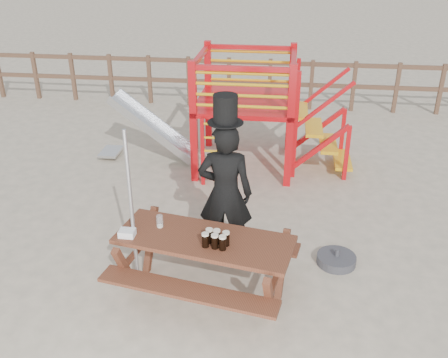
% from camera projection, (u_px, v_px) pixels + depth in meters
% --- Properties ---
extents(ground, '(60.00, 60.00, 0.00)m').
position_uv_depth(ground, '(203.00, 282.00, 6.23)').
color(ground, '#C6B49A').
rests_on(ground, ground).
extents(back_fence, '(15.09, 0.09, 1.20)m').
position_uv_depth(back_fence, '(249.00, 78.00, 12.12)').
color(back_fence, brown).
rests_on(back_fence, ground).
extents(playground_fort, '(4.71, 1.84, 2.10)m').
position_uv_depth(playground_fort, '(241.00, 109.00, 8.92)').
color(playground_fort, red).
rests_on(playground_fort, ground).
extents(picnic_table, '(2.25, 1.75, 0.79)m').
position_uv_depth(picnic_table, '(205.00, 259.00, 5.83)').
color(picnic_table, brown).
rests_on(picnic_table, ground).
extents(man_with_hat, '(0.70, 0.46, 2.25)m').
position_uv_depth(man_with_hat, '(225.00, 190.00, 6.28)').
color(man_with_hat, black).
rests_on(man_with_hat, ground).
extents(metal_pole, '(0.05, 0.05, 2.06)m').
position_uv_depth(metal_pole, '(132.00, 214.00, 5.69)').
color(metal_pole, '#B2B2B7').
rests_on(metal_pole, ground).
extents(parasol_base, '(0.51, 0.51, 0.22)m').
position_uv_depth(parasol_base, '(336.00, 260.00, 6.55)').
color(parasol_base, '#3A3A40').
rests_on(parasol_base, ground).
extents(paper_bag, '(0.18, 0.14, 0.08)m').
position_uv_depth(paper_bag, '(127.00, 233.00, 5.72)').
color(paper_bag, white).
rests_on(paper_bag, picnic_table).
extents(stout_pints, '(0.30, 0.21, 0.17)m').
position_uv_depth(stout_pints, '(216.00, 239.00, 5.52)').
color(stout_pints, black).
rests_on(stout_pints, picnic_table).
extents(empty_glasses, '(0.08, 0.08, 0.15)m').
position_uv_depth(empty_glasses, '(160.00, 222.00, 5.88)').
color(empty_glasses, silver).
rests_on(empty_glasses, picnic_table).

